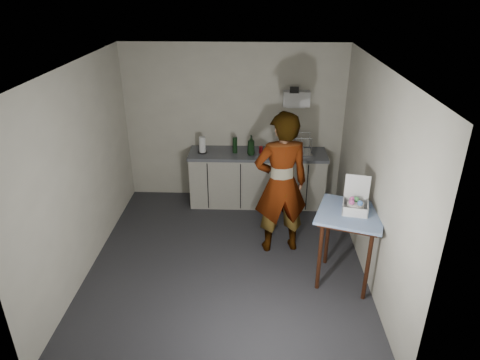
{
  "coord_description": "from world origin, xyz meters",
  "views": [
    {
      "loc": [
        0.35,
        -4.78,
        3.48
      ],
      "look_at": [
        0.16,
        0.45,
        1.0
      ],
      "focal_mm": 32.0,
      "sensor_mm": 36.0,
      "label": 1
    }
  ],
  "objects_px": {
    "soda_can": "(261,150)",
    "bakery_box": "(355,204)",
    "side_table": "(350,221)",
    "dish_rack": "(297,149)",
    "dark_bottle": "(235,145)",
    "kitchen_counter": "(257,179)",
    "standing_man": "(281,184)",
    "paper_towel": "(202,145)",
    "soap_bottle": "(251,145)"
  },
  "relations": [
    {
      "from": "kitchen_counter",
      "to": "soap_bottle",
      "type": "relative_size",
      "value": 6.91
    },
    {
      "from": "kitchen_counter",
      "to": "side_table",
      "type": "relative_size",
      "value": 2.29
    },
    {
      "from": "paper_towel",
      "to": "bakery_box",
      "type": "xyz_separation_m",
      "value": [
        2.04,
        -1.97,
        0.04
      ]
    },
    {
      "from": "side_table",
      "to": "soap_bottle",
      "type": "xyz_separation_m",
      "value": [
        -1.21,
        1.95,
        0.22
      ]
    },
    {
      "from": "kitchen_counter",
      "to": "paper_towel",
      "type": "relative_size",
      "value": 8.4
    },
    {
      "from": "standing_man",
      "to": "soda_can",
      "type": "relative_size",
      "value": 17.6
    },
    {
      "from": "kitchen_counter",
      "to": "bakery_box",
      "type": "xyz_separation_m",
      "value": [
        1.15,
        -2.0,
        0.64
      ]
    },
    {
      "from": "side_table",
      "to": "dark_bottle",
      "type": "bearing_deg",
      "value": 144.29
    },
    {
      "from": "soda_can",
      "to": "paper_towel",
      "type": "relative_size",
      "value": 0.43
    },
    {
      "from": "standing_man",
      "to": "kitchen_counter",
      "type": "bearing_deg",
      "value": -88.57
    },
    {
      "from": "soda_can",
      "to": "paper_towel",
      "type": "bearing_deg",
      "value": -179.23
    },
    {
      "from": "dark_bottle",
      "to": "dish_rack",
      "type": "bearing_deg",
      "value": 1.43
    },
    {
      "from": "soda_can",
      "to": "standing_man",
      "type": "bearing_deg",
      "value": -79.08
    },
    {
      "from": "standing_man",
      "to": "dark_bottle",
      "type": "relative_size",
      "value": 7.66
    },
    {
      "from": "bakery_box",
      "to": "soda_can",
      "type": "bearing_deg",
      "value": 131.19
    },
    {
      "from": "soap_bottle",
      "to": "dark_bottle",
      "type": "relative_size",
      "value": 1.24
    },
    {
      "from": "side_table",
      "to": "paper_towel",
      "type": "distance_m",
      "value": 2.84
    },
    {
      "from": "standing_man",
      "to": "soap_bottle",
      "type": "height_order",
      "value": "standing_man"
    },
    {
      "from": "soda_can",
      "to": "dish_rack",
      "type": "distance_m",
      "value": 0.59
    },
    {
      "from": "soda_can",
      "to": "kitchen_counter",
      "type": "bearing_deg",
      "value": 159.95
    },
    {
      "from": "dark_bottle",
      "to": "bakery_box",
      "type": "relative_size",
      "value": 0.64
    },
    {
      "from": "kitchen_counter",
      "to": "standing_man",
      "type": "bearing_deg",
      "value": -77.2
    },
    {
      "from": "soap_bottle",
      "to": "kitchen_counter",
      "type": "bearing_deg",
      "value": 39.46
    },
    {
      "from": "side_table",
      "to": "dish_rack",
      "type": "distance_m",
      "value": 2.11
    },
    {
      "from": "side_table",
      "to": "dark_bottle",
      "type": "distance_m",
      "value": 2.51
    },
    {
      "from": "soda_can",
      "to": "dark_bottle",
      "type": "distance_m",
      "value": 0.43
    },
    {
      "from": "soda_can",
      "to": "dark_bottle",
      "type": "height_order",
      "value": "dark_bottle"
    },
    {
      "from": "dark_bottle",
      "to": "paper_towel",
      "type": "bearing_deg",
      "value": -178.13
    },
    {
      "from": "soda_can",
      "to": "bakery_box",
      "type": "bearing_deg",
      "value": -61.02
    },
    {
      "from": "kitchen_counter",
      "to": "dark_bottle",
      "type": "bearing_deg",
      "value": -177.86
    },
    {
      "from": "kitchen_counter",
      "to": "bakery_box",
      "type": "height_order",
      "value": "bakery_box"
    },
    {
      "from": "dish_rack",
      "to": "bakery_box",
      "type": "bearing_deg",
      "value": -75.78
    },
    {
      "from": "dark_bottle",
      "to": "bakery_box",
      "type": "bearing_deg",
      "value": -52.62
    },
    {
      "from": "soda_can",
      "to": "bakery_box",
      "type": "height_order",
      "value": "bakery_box"
    },
    {
      "from": "soap_bottle",
      "to": "soda_can",
      "type": "bearing_deg",
      "value": 24.24
    },
    {
      "from": "soda_can",
      "to": "dark_bottle",
      "type": "bearing_deg",
      "value": 179.41
    },
    {
      "from": "dark_bottle",
      "to": "dish_rack",
      "type": "distance_m",
      "value": 1.01
    },
    {
      "from": "soap_bottle",
      "to": "dark_bottle",
      "type": "distance_m",
      "value": 0.27
    },
    {
      "from": "standing_man",
      "to": "paper_towel",
      "type": "distance_m",
      "value": 1.79
    },
    {
      "from": "dark_bottle",
      "to": "paper_towel",
      "type": "distance_m",
      "value": 0.53
    },
    {
      "from": "standing_man",
      "to": "bakery_box",
      "type": "distance_m",
      "value": 1.06
    },
    {
      "from": "kitchen_counter",
      "to": "dish_rack",
      "type": "relative_size",
      "value": 5.07
    },
    {
      "from": "soap_bottle",
      "to": "bakery_box",
      "type": "bearing_deg",
      "value": -56.68
    },
    {
      "from": "soap_bottle",
      "to": "standing_man",
      "type": "bearing_deg",
      "value": -71.77
    },
    {
      "from": "side_table",
      "to": "dish_rack",
      "type": "relative_size",
      "value": 2.22
    },
    {
      "from": "soap_bottle",
      "to": "bakery_box",
      "type": "distance_m",
      "value": 2.29
    },
    {
      "from": "kitchen_counter",
      "to": "side_table",
      "type": "bearing_deg",
      "value": -61.66
    },
    {
      "from": "kitchen_counter",
      "to": "bakery_box",
      "type": "distance_m",
      "value": 2.4
    },
    {
      "from": "standing_man",
      "to": "soda_can",
      "type": "xyz_separation_m",
      "value": [
        -0.26,
        1.33,
        -0.04
      ]
    },
    {
      "from": "standing_man",
      "to": "bakery_box",
      "type": "xyz_separation_m",
      "value": [
        0.84,
        -0.65,
        0.07
      ]
    }
  ]
}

